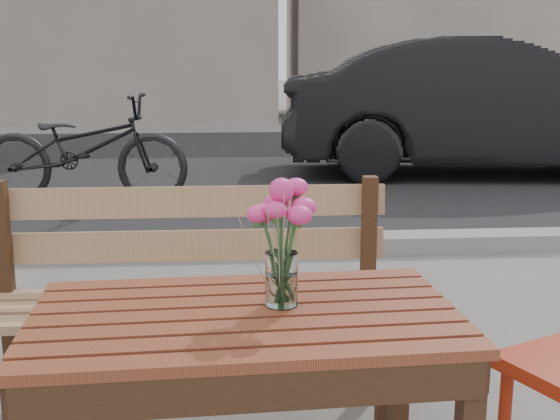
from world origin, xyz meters
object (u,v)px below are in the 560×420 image
main_table (246,352)px  bicycle (84,148)px  parked_car (488,107)px  main_vase (281,227)px

main_table → bicycle: bicycle is taller
parked_car → bicycle: bearing=113.1°
parked_car → main_vase: bearing=161.3°
parked_car → bicycle: parked_car is taller
main_table → main_vase: size_ratio=3.33×
main_table → bicycle: bearing=102.8°
main_vase → bicycle: bearing=106.9°
main_table → main_vase: main_vase is taller
main_table → main_vase: bearing=20.4°
main_table → bicycle: size_ratio=0.59×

